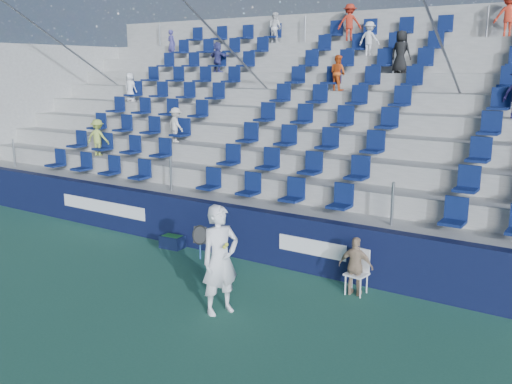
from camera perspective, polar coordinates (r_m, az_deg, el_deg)
ground at (r=10.97m, az=-9.21°, el=-11.22°), size 70.00×70.00×0.00m
sponsor_wall at (r=13.08m, az=0.13°, el=-4.34°), size 24.00×0.32×1.20m
grandstand at (r=17.16m, az=9.62°, el=4.74°), size 24.00×8.17×6.63m
tennis_player at (r=10.25m, az=-3.61°, el=-6.77°), size 0.76×0.86×2.00m
line_judge_chair at (r=11.45m, az=10.23°, el=-7.49°), size 0.43×0.44×0.89m
line_judge at (r=11.30m, az=9.95°, el=-7.34°), size 0.72×0.38×1.17m
ball_bin at (r=14.24m, az=-8.37°, el=-4.88°), size 0.59×0.41×0.32m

